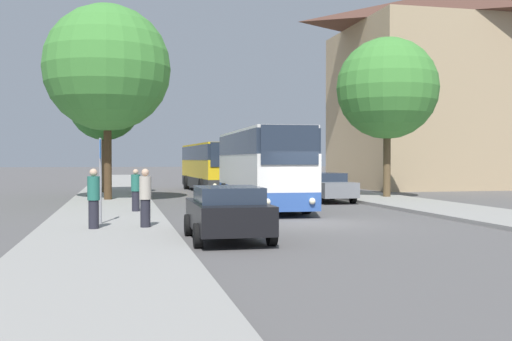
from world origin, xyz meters
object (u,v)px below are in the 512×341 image
(pedestrian_waiting_near, at_px, (136,190))
(pedestrian_waiting_far, at_px, (145,198))
(bus_front, at_px, (261,167))
(tree_left_far, at_px, (107,68))
(parked_car_right_far, at_px, (286,182))
(pedestrian_walking_back, at_px, (94,198))
(parked_car_right_near, at_px, (326,186))
(bus_middle, at_px, (212,166))
(parked_car_left_curb, at_px, (228,212))
(tree_right_near, at_px, (387,89))
(tree_left_near, at_px, (105,105))
(bus_stop_sign, at_px, (100,171))

(pedestrian_waiting_near, bearing_deg, pedestrian_waiting_far, -17.53)
(bus_front, height_order, tree_left_far, tree_left_far)
(pedestrian_waiting_far, bearing_deg, parked_car_right_far, 18.36)
(bus_front, xyz_separation_m, pedestrian_walking_back, (-6.97, -7.89, -0.80))
(parked_car_right_near, bearing_deg, pedestrian_waiting_near, 28.27)
(bus_middle, bearing_deg, pedestrian_walking_back, -109.37)
(pedestrian_waiting_far, bearing_deg, bus_middle, 31.97)
(parked_car_left_curb, bearing_deg, pedestrian_walking_back, 147.57)
(bus_front, height_order, tree_right_near, tree_right_near)
(bus_middle, relative_size, tree_left_near, 1.50)
(parked_car_left_curb, bearing_deg, tree_right_near, 52.35)
(pedestrian_walking_back, height_order, tree_left_far, tree_left_far)
(parked_car_left_curb, distance_m, bus_stop_sign, 5.18)
(pedestrian_waiting_near, xyz_separation_m, pedestrian_waiting_far, (0.14, -5.66, 0.06))
(parked_car_right_near, bearing_deg, pedestrian_walking_back, 44.38)
(tree_left_near, distance_m, tree_right_near, 17.10)
(parked_car_left_curb, xyz_separation_m, bus_stop_sign, (-3.44, 3.73, 1.06))
(bus_middle, relative_size, pedestrian_walking_back, 6.40)
(parked_car_right_near, distance_m, pedestrian_walking_back, 15.70)
(bus_middle, distance_m, tree_right_near, 13.52)
(tree_left_far, bearing_deg, bus_middle, 52.88)
(parked_car_left_curb, bearing_deg, pedestrian_waiting_near, 106.22)
(bus_stop_sign, xyz_separation_m, pedestrian_walking_back, (-0.16, -1.38, -0.79))
(tree_left_far, distance_m, tree_right_near, 14.90)
(pedestrian_walking_back, bearing_deg, bus_front, -160.45)
(parked_car_left_curb, height_order, tree_left_far, tree_left_far)
(bus_stop_sign, xyz_separation_m, tree_left_near, (-0.27, 18.60, 3.70))
(bus_stop_sign, distance_m, tree_right_near, 18.75)
(bus_front, distance_m, parked_car_right_near, 5.35)
(pedestrian_waiting_far, bearing_deg, pedestrian_waiting_near, 47.18)
(tree_left_far, height_order, tree_right_near, tree_left_far)
(tree_left_near, bearing_deg, bus_stop_sign, -89.16)
(pedestrian_waiting_near, bearing_deg, bus_front, 92.36)
(bus_front, distance_m, tree_right_near, 9.97)
(parked_car_right_near, bearing_deg, bus_middle, -68.99)
(bus_front, height_order, parked_car_left_curb, bus_front)
(parked_car_right_near, relative_size, pedestrian_walking_back, 2.63)
(parked_car_right_near, height_order, pedestrian_waiting_far, pedestrian_waiting_far)
(pedestrian_walking_back, bearing_deg, pedestrian_waiting_near, -132.50)
(bus_front, bearing_deg, pedestrian_waiting_near, -156.88)
(pedestrian_waiting_far, relative_size, tree_right_near, 0.20)
(bus_stop_sign, relative_size, tree_left_far, 0.28)
(bus_stop_sign, bearing_deg, tree_left_far, 89.93)
(tree_right_near, bearing_deg, bus_stop_sign, -144.40)
(bus_stop_sign, bearing_deg, parked_car_right_near, 41.37)
(parked_car_left_curb, distance_m, parked_car_right_far, 22.30)
(bus_middle, height_order, pedestrian_waiting_far, bus_middle)
(bus_stop_sign, height_order, tree_left_near, tree_left_near)
(bus_front, xyz_separation_m, parked_car_right_near, (4.18, 3.17, -1.06))
(bus_front, distance_m, pedestrian_waiting_near, 6.07)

